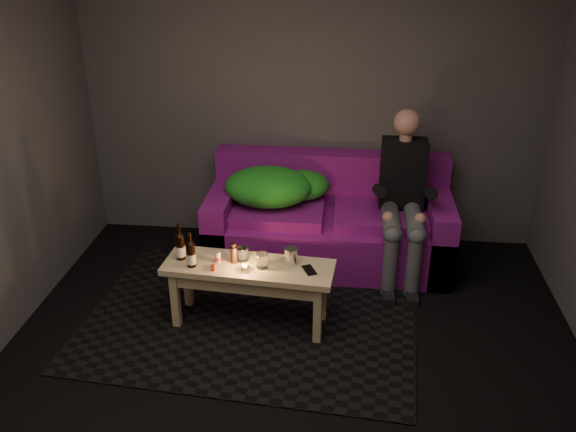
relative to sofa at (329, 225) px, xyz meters
name	(u,v)px	position (x,y,z in m)	size (l,w,h in m)	color
floor	(285,398)	(-0.19, -1.82, -0.32)	(4.50, 4.50, 0.00)	black
room	(293,121)	(-0.19, -1.35, 1.33)	(4.50, 4.50, 4.50)	silver
rug	(251,318)	(-0.53, -1.00, -0.31)	(2.42, 1.76, 0.01)	black
sofa	(329,225)	(0.00, 0.00, 0.00)	(2.03, 0.91, 0.87)	#770F73
green_blanket	(274,186)	(-0.47, -0.01, 0.34)	(0.89, 0.61, 0.30)	#27991B
person	(403,194)	(0.59, -0.17, 0.39)	(0.37, 0.84, 1.36)	black
coffee_table	(249,275)	(-0.53, -1.05, 0.09)	(1.23, 0.48, 0.49)	tan
beer_bottle_a	(180,246)	(-1.02, -1.01, 0.28)	(0.07, 0.07, 0.27)	black
beer_bottle_b	(191,254)	(-0.92, -1.11, 0.28)	(0.07, 0.07, 0.26)	black
salt_shaker	(218,257)	(-0.75, -1.04, 0.22)	(0.04, 0.04, 0.08)	silver
pepper_mill	(234,255)	(-0.63, -1.03, 0.24)	(0.05, 0.05, 0.12)	black
tumbler_back	(243,254)	(-0.58, -0.99, 0.23)	(0.08, 0.08, 0.10)	white
tealight	(245,267)	(-0.54, -1.12, 0.20)	(0.06, 0.06, 0.04)	white
tumbler_front	(262,261)	(-0.43, -1.07, 0.23)	(0.08, 0.08, 0.11)	white
steel_cup	(291,256)	(-0.23, -1.01, 0.24)	(0.09, 0.09, 0.13)	#BBBEC2
smartphone	(309,270)	(-0.09, -1.09, 0.18)	(0.07, 0.14, 0.01)	black
red_lighter	(213,268)	(-0.77, -1.13, 0.18)	(0.02, 0.08, 0.01)	red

